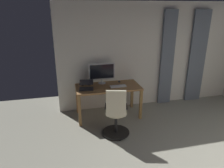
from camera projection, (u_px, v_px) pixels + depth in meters
back_room_partition at (151, 55)px, 5.39m from camera, size 4.83×0.10×2.63m
curtain_left_panel at (197, 58)px, 5.59m from camera, size 0.46×0.06×2.45m
curtain_right_panel at (167, 59)px, 5.40m from camera, size 0.35×0.06×2.45m
desk at (108, 90)px, 4.87m from camera, size 1.49×0.72×0.76m
office_chair at (116, 115)px, 4.11m from camera, size 0.56×0.56×1.04m
computer_monitor at (102, 72)px, 4.94m from camera, size 0.62×0.18×0.49m
computer_keyboard at (118, 86)px, 4.80m from camera, size 0.37×0.13×0.02m
laptop at (86, 86)px, 4.67m from camera, size 0.35×0.38×0.16m
computer_mouse at (119, 81)px, 5.10m from camera, size 0.06×0.10×0.04m
cell_phone_by_monitor at (82, 85)px, 4.93m from camera, size 0.10×0.16×0.01m
cell_phone_face_up at (90, 84)px, 4.94m from camera, size 0.13×0.16×0.01m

